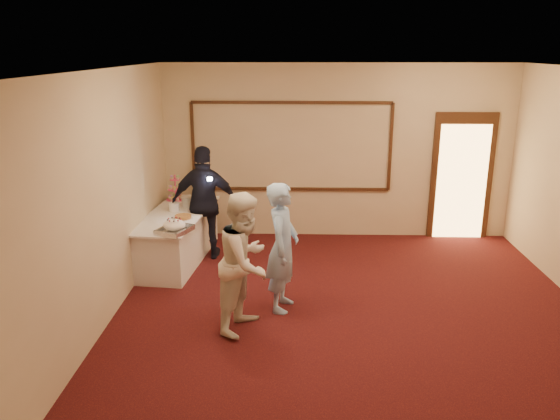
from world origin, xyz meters
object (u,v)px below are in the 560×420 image
Objects in this scene: plate_stack_b at (188,201)px; tart at (183,217)px; woman at (246,262)px; guest at (205,203)px; cupcake_stand at (175,190)px; man at (283,247)px; buffet_table at (177,237)px; pavlova_tray at (174,227)px; plate_stack_a at (174,207)px.

plate_stack_b reaches higher than tart.
guest is at bearing 41.76° from woman.
cupcake_stand reaches higher than tart.
cupcake_stand is at bearing -45.93° from guest.
plate_stack_b is at bearing -37.69° from guest.
man is at bearing -52.32° from cupcake_stand.
buffet_table is 0.52m from tart.
woman reaches higher than tart.
man reaches higher than cupcake_stand.
buffet_table is at bearing 100.98° from pavlova_tray.
buffet_table is 3.83× the size of pavlova_tray.
man is at bearing 127.07° from guest.
pavlova_tray is 0.62m from tart.
tart is at bearing -60.54° from plate_stack_a.
plate_stack_b is (0.16, 0.29, 0.01)m from plate_stack_a.
plate_stack_a is 0.10× the size of woman.
tart is (0.06, -0.68, -0.06)m from plate_stack_b.
pavlova_tray is 1.31m from plate_stack_b.
guest reaches higher than woman.
cupcake_stand is 0.26× the size of guest.
plate_stack_b is at bearing 95.05° from tart.
woman is at bearing -59.18° from tart.
plate_stack_a is (0.11, -0.68, -0.10)m from cupcake_stand.
cupcake_stand is 0.48m from plate_stack_b.
woman is (1.16, -2.54, -0.02)m from plate_stack_b.
guest reaches higher than plate_stack_b.
tart reaches higher than buffet_table.
buffet_table is 0.99m from cupcake_stand.
plate_stack_b is 0.43m from guest.
cupcake_stand is at bearing 125.18° from plate_stack_b.
man is (1.74, -1.72, -0.01)m from plate_stack_a.
woman reaches higher than cupcake_stand.
buffet_table is 0.69m from guest.
buffet_table is 0.63m from plate_stack_b.
guest reaches higher than buffet_table.
woman is (1.10, -1.85, 0.04)m from tart.
tart is (0.17, -0.28, 0.41)m from buffet_table.
plate_stack_a is 0.45m from tart.
buffet_table is 1.37× the size of man.
woman reaches higher than pavlova_tray.
man is (1.69, -1.61, 0.44)m from buffet_table.
woman reaches higher than buffet_table.
tart is 2.16m from woman.
guest is (0.44, 0.14, 0.51)m from buffet_table.
pavlova_tray is at bearing 77.01° from guest.
woman is at bearing 111.60° from guest.
guest is at bearing 56.44° from tart.
cupcake_stand is (-0.34, 1.70, 0.09)m from pavlova_tray.
woman is at bearing -63.80° from cupcake_stand.
cupcake_stand reaches higher than plate_stack_b.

